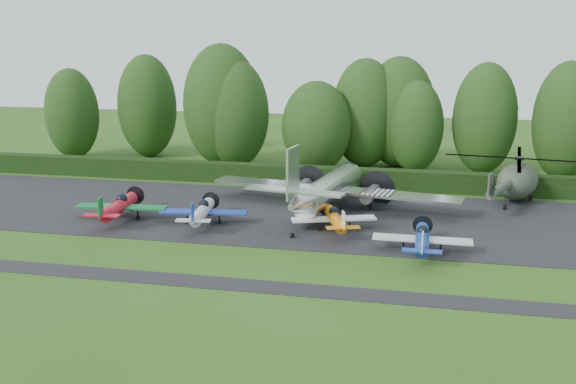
% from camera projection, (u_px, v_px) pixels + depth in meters
% --- Properties ---
extents(ground, '(160.00, 160.00, 0.00)m').
position_uv_depth(ground, '(271.00, 254.00, 44.73)').
color(ground, '#2B4D15').
rests_on(ground, ground).
extents(apron, '(70.00, 18.00, 0.01)m').
position_uv_depth(apron, '(298.00, 215.00, 54.24)').
color(apron, black).
rests_on(apron, ground).
extents(taxiway_verge, '(70.00, 2.00, 0.00)m').
position_uv_depth(taxiway_verge, '(248.00, 286.00, 39.03)').
color(taxiway_verge, black).
rests_on(taxiway_verge, ground).
extents(hedgerow, '(90.00, 1.60, 2.00)m').
position_uv_depth(hedgerow, '(319.00, 186.00, 64.69)').
color(hedgerow, black).
rests_on(hedgerow, ground).
extents(transport_plane, '(22.41, 17.19, 7.18)m').
position_uv_depth(transport_plane, '(329.00, 189.00, 55.07)').
color(transport_plane, silver).
rests_on(transport_plane, ground).
extents(light_plane_red, '(7.59, 7.98, 2.92)m').
position_uv_depth(light_plane_red, '(119.00, 206.00, 52.46)').
color(light_plane_red, red).
rests_on(light_plane_red, ground).
extents(light_plane_white, '(7.04, 7.41, 2.71)m').
position_uv_depth(light_plane_white, '(202.00, 211.00, 51.24)').
color(light_plane_white, silver).
rests_on(light_plane_white, ground).
extents(light_plane_orange, '(6.62, 6.96, 2.54)m').
position_uv_depth(light_plane_orange, '(335.00, 218.00, 49.57)').
color(light_plane_orange, orange).
rests_on(light_plane_orange, ground).
extents(light_plane_blue, '(6.88, 7.24, 2.65)m').
position_uv_depth(light_plane_blue, '(422.00, 239.00, 44.44)').
color(light_plane_blue, navy).
rests_on(light_plane_blue, ground).
extents(helicopter, '(12.90, 15.10, 4.16)m').
position_uv_depth(helicopter, '(518.00, 178.00, 58.04)').
color(helicopter, '#354031').
rests_on(helicopter, ground).
extents(tree_0, '(7.54, 7.54, 12.39)m').
position_uv_depth(tree_0, '(365.00, 113.00, 72.61)').
color(tree_0, black).
rests_on(tree_0, ground).
extents(tree_1, '(6.42, 6.42, 11.00)m').
position_uv_depth(tree_1, '(72.00, 114.00, 78.08)').
color(tree_1, black).
rests_on(tree_1, ground).
extents(tree_2, '(6.77, 6.77, 12.38)m').
position_uv_depth(tree_2, '(566.00, 121.00, 66.19)').
color(tree_2, black).
rests_on(tree_2, ground).
extents(tree_3, '(7.68, 7.68, 10.04)m').
position_uv_depth(tree_3, '(317.00, 127.00, 70.47)').
color(tree_3, black).
rests_on(tree_3, ground).
extents(tree_4, '(7.61, 7.61, 12.32)m').
position_uv_depth(tree_4, '(235.00, 114.00, 72.55)').
color(tree_4, black).
rests_on(tree_4, ground).
extents(tree_6, '(5.96, 5.96, 10.12)m').
position_uv_depth(tree_6, '(416.00, 127.00, 70.22)').
color(tree_6, black).
rests_on(tree_6, ground).
extents(tree_8, '(7.22, 7.22, 12.61)m').
position_uv_depth(tree_8, '(147.00, 106.00, 79.14)').
color(tree_8, black).
rests_on(tree_8, ground).
extents(tree_9, '(6.85, 6.85, 12.10)m').
position_uv_depth(tree_9, '(485.00, 119.00, 69.26)').
color(tree_9, black).
rests_on(tree_9, ground).
extents(tree_10, '(8.22, 8.22, 12.58)m').
position_uv_depth(tree_10, '(399.00, 112.00, 73.08)').
color(tree_10, black).
rests_on(tree_10, ground).
extents(tree_11, '(8.87, 8.87, 13.99)m').
position_uv_depth(tree_11, '(222.00, 105.00, 73.41)').
color(tree_11, black).
rests_on(tree_11, ground).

